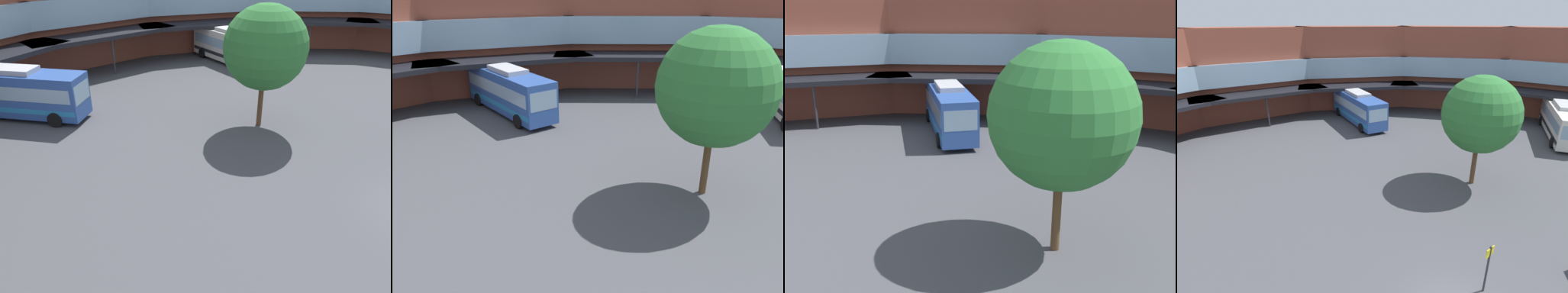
{
  "view_description": "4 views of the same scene",
  "coord_description": "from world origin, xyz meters",
  "views": [
    {
      "loc": [
        -18.01,
        3.85,
        11.53
      ],
      "look_at": [
        -2.22,
        11.8,
        1.99
      ],
      "focal_mm": 34.02,
      "sensor_mm": 36.0,
      "label": 1
    },
    {
      "loc": [
        -5.7,
        -3.16,
        10.14
      ],
      "look_at": [
        1.08,
        14.22,
        2.07
      ],
      "focal_mm": 34.9,
      "sensor_mm": 36.0,
      "label": 2
    },
    {
      "loc": [
        4.4,
        -5.37,
        9.6
      ],
      "look_at": [
        2.81,
        14.81,
        3.08
      ],
      "focal_mm": 40.54,
      "sensor_mm": 36.0,
      "label": 3
    },
    {
      "loc": [
        -5.2,
        -8.77,
        12.05
      ],
      "look_at": [
        -1.13,
        14.47,
        2.15
      ],
      "focal_mm": 28.08,
      "sensor_mm": 36.0,
      "label": 4
    }
  ],
  "objects": [
    {
      "name": "bus_1",
      "position": [
        20.44,
        18.78,
        1.9
      ],
      "size": [
        7.64,
        10.9,
        3.76
      ],
      "rotation": [
        0.0,
        0.0,
        4.2
      ],
      "color": "silver",
      "rests_on": "ground"
    },
    {
      "name": "plaza_tree",
      "position": [
        6.21,
        10.84,
        5.62
      ],
      "size": [
        5.69,
        5.69,
        8.48
      ],
      "color": "brown",
      "rests_on": "ground"
    },
    {
      "name": "bus_2",
      "position": [
        -0.63,
        27.75,
        1.96
      ],
      "size": [
        5.55,
        11.14,
        3.88
      ],
      "rotation": [
        0.0,
        0.0,
        5.0
      ],
      "color": "#2D519E",
      "rests_on": "ground"
    },
    {
      "name": "station_building",
      "position": [
        -0.0,
        20.72,
        5.58
      ],
      "size": [
        79.8,
        47.15,
        11.09
      ],
      "color": "brown",
      "rests_on": "ground"
    }
  ]
}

